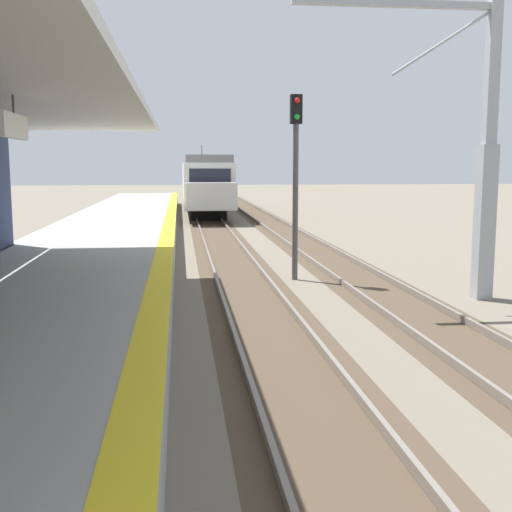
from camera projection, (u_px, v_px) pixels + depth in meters
name	position (u px, v px, depth m)	size (l,w,h in m)	color
station_platform	(74.00, 277.00, 16.20)	(5.00, 80.00, 0.91)	#999993
track_pair_nearest_platform	(234.00, 266.00, 20.70)	(2.34, 120.00, 0.16)	#4C3D2D
track_pair_middle	(337.00, 264.00, 21.10)	(2.34, 120.00, 0.16)	#4C3D2D
approaching_train	(204.00, 181.00, 44.32)	(2.93, 19.60, 4.76)	silver
rail_signal_post	(296.00, 168.00, 17.99)	(0.32, 0.34, 5.20)	#4C4C4C
catenary_pylon_far_side	(476.00, 151.00, 15.28)	(5.00, 0.40, 7.50)	#9EA3A8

